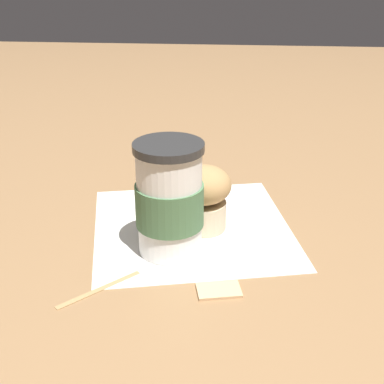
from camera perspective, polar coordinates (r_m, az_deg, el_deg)
name	(u,v)px	position (r m, az deg, el deg)	size (l,w,h in m)	color
ground_plane	(192,227)	(0.75, 0.00, -3.79)	(3.00, 3.00, 0.00)	#936D47
paper_napkin	(192,227)	(0.75, 0.00, -3.74)	(0.27, 0.27, 0.00)	white
coffee_cup	(169,200)	(0.66, -2.42, -0.86)	(0.09, 0.09, 0.15)	white
muffin	(203,196)	(0.72, 1.18, -0.46)	(0.08, 0.08, 0.09)	beige
banana	(177,210)	(0.76, -1.64, -1.97)	(0.12, 0.11, 0.03)	#D6CC4C
sugar_packet	(219,289)	(0.62, 2.88, -10.29)	(0.05, 0.03, 0.01)	#E0B27F
wooden_stirrer	(99,289)	(0.63, -9.85, -10.18)	(0.11, 0.01, 0.00)	tan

